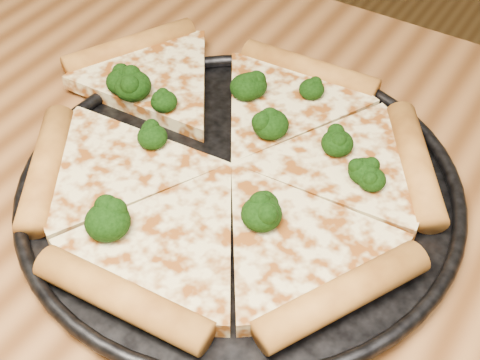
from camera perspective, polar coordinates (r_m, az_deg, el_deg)
The scene contains 3 objects.
pizza_pan at distance 0.56m, azimuth 0.00°, elevation -0.60°, with size 0.36×0.36×0.02m.
pizza at distance 0.57m, azimuth -1.12°, elevation 1.66°, with size 0.39×0.33×0.03m.
broccoli_florets at distance 0.58m, azimuth -1.74°, elevation 3.87°, with size 0.27×0.25×0.03m.
Camera 1 is at (0.13, -0.20, 1.16)m, focal length 52.15 mm.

